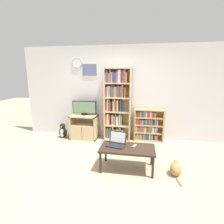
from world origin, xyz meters
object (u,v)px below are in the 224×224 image
at_px(cat, 176,169).
at_px(television, 84,108).
at_px(bookshelf_tall, 116,104).
at_px(coffee_table, 127,150).
at_px(laptop, 117,142).
at_px(tv_stand, 84,127).
at_px(remote_near_laptop, 134,146).
at_px(penguin_figurine, 63,131).
at_px(bookshelf_short, 148,125).

bearing_deg(cat, television, 154.78).
height_order(bookshelf_tall, coffee_table, bookshelf_tall).
bearing_deg(coffee_table, bookshelf_tall, 106.22).
relative_size(laptop, cat, 0.79).
relative_size(tv_stand, coffee_table, 0.72).
height_order(remote_near_laptop, penguin_figurine, remote_near_laptop).
distance_m(remote_near_laptop, penguin_figurine, 2.54).
height_order(tv_stand, bookshelf_short, bookshelf_short).
relative_size(laptop, remote_near_laptop, 2.43).
bearing_deg(tv_stand, bookshelf_tall, 8.02).
relative_size(television, penguin_figurine, 1.62).
height_order(bookshelf_short, cat, bookshelf_short).
relative_size(coffee_table, penguin_figurine, 2.45).
bearing_deg(television, remote_near_laptop, -43.80).
xyz_separation_m(tv_stand, remote_near_laptop, (1.50, -1.40, 0.12)).
bearing_deg(coffee_table, tv_stand, 133.14).
bearing_deg(bookshelf_tall, remote_near_laptop, -68.70).
bearing_deg(penguin_figurine, coffee_table, -34.79).
bearing_deg(bookshelf_short, cat, -73.72).
xyz_separation_m(laptop, remote_near_laptop, (0.35, -0.01, -0.05)).
bearing_deg(laptop, penguin_figurine, 156.22).
relative_size(bookshelf_short, laptop, 2.22).
bearing_deg(cat, penguin_figurine, 162.74).
distance_m(tv_stand, television, 0.55).
bearing_deg(laptop, remote_near_laptop, 11.06).
distance_m(laptop, penguin_figurine, 2.25).
height_order(tv_stand, penguin_figurine, tv_stand).
distance_m(bookshelf_short, laptop, 1.68).
bearing_deg(tv_stand, remote_near_laptop, -42.89).
bearing_deg(bookshelf_tall, laptop, -80.95).
xyz_separation_m(remote_near_laptop, cat, (0.78, -0.11, -0.34)).
xyz_separation_m(television, bookshelf_short, (1.79, 0.12, -0.45)).
bearing_deg(penguin_figurine, cat, -26.30).
relative_size(tv_stand, laptop, 1.87).
height_order(tv_stand, television, television).
relative_size(laptop, penguin_figurine, 0.94).
distance_m(tv_stand, cat, 2.74).
relative_size(tv_stand, bookshelf_tall, 0.38).
bearing_deg(laptop, bookshelf_tall, 111.69).
xyz_separation_m(coffee_table, remote_near_laptop, (0.13, 0.07, 0.06)).
xyz_separation_m(coffee_table, laptop, (-0.22, 0.08, 0.11)).
height_order(tv_stand, cat, tv_stand).
bearing_deg(remote_near_laptop, laptop, 21.54).
height_order(bookshelf_short, coffee_table, bookshelf_short).
bearing_deg(tv_stand, television, 80.23).
height_order(tv_stand, laptop, laptop).
height_order(television, cat, television).
xyz_separation_m(tv_stand, coffee_table, (1.37, -1.47, 0.06)).
relative_size(bookshelf_short, remote_near_laptop, 5.41).
height_order(laptop, remote_near_laptop, laptop).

